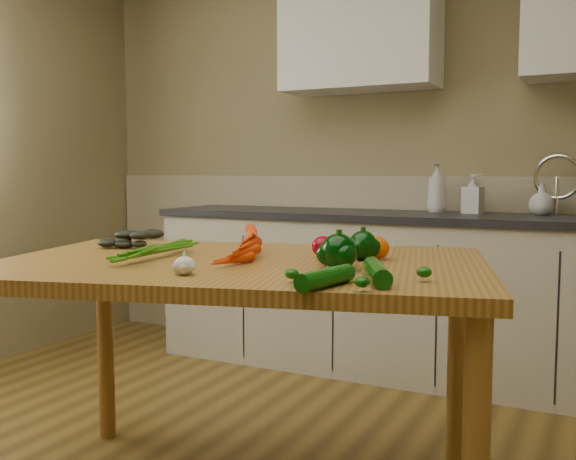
# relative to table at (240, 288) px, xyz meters

# --- Properties ---
(room) EXTENTS (4.04, 5.04, 2.64)m
(room) POSITION_rel_table_xyz_m (-0.16, -0.35, 0.50)
(room) COLOR brown
(room) RESTS_ON ground
(counter_run) EXTENTS (2.84, 0.64, 1.14)m
(counter_run) POSITION_rel_table_xyz_m (0.05, 1.67, -0.29)
(counter_run) COLOR #B8B199
(counter_run) RESTS_ON ground
(upper_cabinets) EXTENTS (2.15, 0.35, 0.70)m
(upper_cabinets) POSITION_rel_table_xyz_m (0.35, 1.80, 1.20)
(upper_cabinets) COLOR silver
(upper_cabinets) RESTS_ON room
(table) EXTENTS (1.77, 1.38, 0.84)m
(table) POSITION_rel_table_xyz_m (0.00, 0.00, 0.00)
(table) COLOR #A97531
(table) RESTS_ON ground
(soap_bottle_a) EXTENTS (0.13, 0.13, 0.27)m
(soap_bottle_a) POSITION_rel_table_xyz_m (0.20, 1.82, 0.29)
(soap_bottle_a) COLOR silver
(soap_bottle_a) RESTS_ON counter_run
(soap_bottle_b) EXTENTS (0.11, 0.11, 0.22)m
(soap_bottle_b) POSITION_rel_table_xyz_m (0.41, 1.78, 0.26)
(soap_bottle_b) COLOR silver
(soap_bottle_b) RESTS_ON counter_run
(soap_bottle_c) EXTENTS (0.16, 0.16, 0.16)m
(soap_bottle_c) POSITION_rel_table_xyz_m (0.75, 1.83, 0.24)
(soap_bottle_c) COLOR silver
(soap_bottle_c) RESTS_ON counter_run
(carrot_bunch) EXTENTS (0.34, 0.29, 0.08)m
(carrot_bunch) POSITION_rel_table_xyz_m (-0.08, -0.02, 0.13)
(carrot_bunch) COLOR #E93A05
(carrot_bunch) RESTS_ON table
(leafy_greens) EXTENTS (0.22, 0.20, 0.11)m
(leafy_greens) POSITION_rel_table_xyz_m (-0.55, 0.12, 0.15)
(leafy_greens) COLOR black
(leafy_greens) RESTS_ON table
(garlic_bulb) EXTENTS (0.06, 0.06, 0.05)m
(garlic_bulb) POSITION_rel_table_xyz_m (0.02, -0.33, 0.12)
(garlic_bulb) COLOR silver
(garlic_bulb) RESTS_ON table
(pepper_a) EXTENTS (0.08, 0.08, 0.08)m
(pepper_a) POSITION_rel_table_xyz_m (0.32, 0.02, 0.13)
(pepper_a) COLOR black
(pepper_a) RESTS_ON table
(pepper_b) EXTENTS (0.09, 0.09, 0.09)m
(pepper_b) POSITION_rel_table_xyz_m (0.36, 0.18, 0.14)
(pepper_b) COLOR black
(pepper_b) RESTS_ON table
(pepper_c) EXTENTS (0.11, 0.11, 0.11)m
(pepper_c) POSITION_rel_table_xyz_m (0.37, -0.06, 0.15)
(pepper_c) COLOR black
(pepper_c) RESTS_ON table
(tomato_a) EXTENTS (0.08, 0.08, 0.07)m
(tomato_a) POSITION_rel_table_xyz_m (0.21, 0.19, 0.13)
(tomato_a) COLOR maroon
(tomato_a) RESTS_ON table
(tomato_b) EXTENTS (0.08, 0.08, 0.07)m
(tomato_b) POSITION_rel_table_xyz_m (0.31, 0.35, 0.13)
(tomato_b) COLOR #DC5605
(tomato_b) RESTS_ON table
(tomato_c) EXTENTS (0.08, 0.08, 0.07)m
(tomato_c) POSITION_rel_table_xyz_m (0.39, 0.22, 0.13)
(tomato_c) COLOR #DC5605
(tomato_c) RESTS_ON table
(zucchini_a) EXTENTS (0.15, 0.24, 0.05)m
(zucchini_a) POSITION_rel_table_xyz_m (0.53, -0.20, 0.12)
(zucchini_a) COLOR #074207
(zucchini_a) RESTS_ON table
(zucchini_b) EXTENTS (0.08, 0.21, 0.05)m
(zucchini_b) POSITION_rel_table_xyz_m (0.45, -0.33, 0.12)
(zucchini_b) COLOR #074207
(zucchini_b) RESTS_ON table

